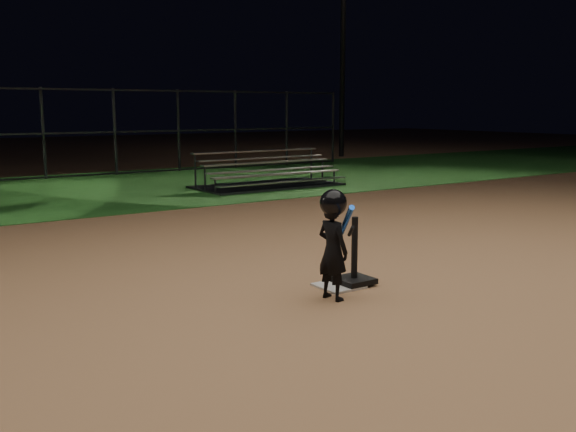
% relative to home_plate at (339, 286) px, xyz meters
% --- Properties ---
extents(ground, '(80.00, 80.00, 0.00)m').
position_rel_home_plate_xyz_m(ground, '(0.00, 0.00, -0.01)').
color(ground, '#B07B4F').
rests_on(ground, ground).
extents(grass_strip, '(60.00, 8.00, 0.01)m').
position_rel_home_plate_xyz_m(grass_strip, '(0.00, 10.00, -0.01)').
color(grass_strip, '#1E521A').
rests_on(grass_strip, ground).
extents(home_plate, '(0.45, 0.45, 0.02)m').
position_rel_home_plate_xyz_m(home_plate, '(0.00, 0.00, 0.00)').
color(home_plate, beige).
rests_on(home_plate, ground).
extents(batting_tee, '(0.38, 0.38, 0.74)m').
position_rel_home_plate_xyz_m(batting_tee, '(0.19, -0.03, 0.15)').
color(batting_tee, black).
rests_on(batting_tee, home_plate).
extents(child_batter, '(0.42, 0.60, 1.14)m').
position_rel_home_plate_xyz_m(child_batter, '(-0.34, -0.32, 0.59)').
color(child_batter, black).
rests_on(child_batter, ground).
extents(bleacher_right, '(3.63, 1.81, 0.88)m').
position_rel_home_plate_xyz_m(bleacher_right, '(4.15, 8.07, 0.17)').
color(bleacher_right, '#B5B5BA').
rests_on(bleacher_right, ground).
extents(backstop_fence, '(20.08, 0.08, 2.50)m').
position_rel_home_plate_xyz_m(backstop_fence, '(0.00, 13.00, 1.24)').
color(backstop_fence, '#38383D').
rests_on(backstop_fence, ground).
extents(light_pole_right, '(0.90, 0.53, 8.30)m').
position_rel_home_plate_xyz_m(light_pole_right, '(12.00, 14.94, 4.93)').
color(light_pole_right, '#2D2D30').
rests_on(light_pole_right, ground).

